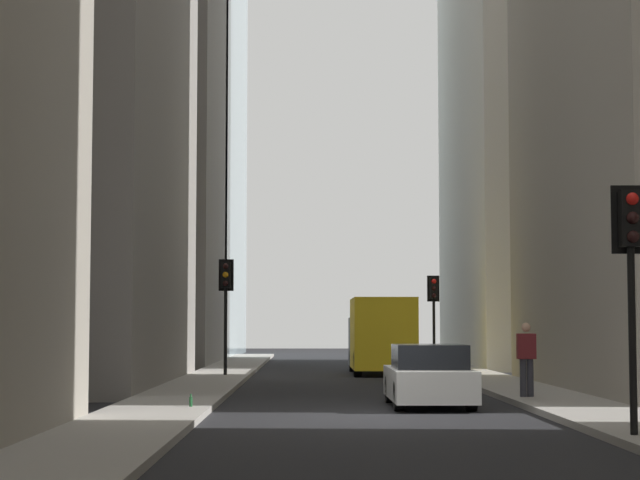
{
  "coord_description": "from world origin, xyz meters",
  "views": [
    {
      "loc": [
        -23.8,
        1.33,
        1.86
      ],
      "look_at": [
        16.33,
        0.94,
        4.81
      ],
      "focal_mm": 64.94,
      "sensor_mm": 36.0,
      "label": 1
    }
  ],
  "objects_px": {
    "sedan_white": "(429,378)",
    "traffic_light_far_junction": "(434,299)",
    "pedestrian": "(526,356)",
    "traffic_light_foreground": "(631,250)",
    "delivery_truck": "(381,335)",
    "traffic_light_midblock": "(226,290)",
    "discarded_bottle": "(191,401)"
  },
  "relations": [
    {
      "from": "traffic_light_midblock",
      "to": "discarded_bottle",
      "type": "height_order",
      "value": "traffic_light_midblock"
    },
    {
      "from": "sedan_white",
      "to": "traffic_light_far_junction",
      "type": "bearing_deg",
      "value": -6.49
    },
    {
      "from": "delivery_truck",
      "to": "traffic_light_foreground",
      "type": "xyz_separation_m",
      "value": [
        -25.56,
        -2.37,
        1.58
      ]
    },
    {
      "from": "sedan_white",
      "to": "traffic_light_midblock",
      "type": "bearing_deg",
      "value": 22.35
    },
    {
      "from": "delivery_truck",
      "to": "traffic_light_foreground",
      "type": "relative_size",
      "value": 1.63
    },
    {
      "from": "delivery_truck",
      "to": "sedan_white",
      "type": "distance_m",
      "value": 17.38
    },
    {
      "from": "traffic_light_midblock",
      "to": "traffic_light_far_junction",
      "type": "xyz_separation_m",
      "value": [
        8.74,
        -8.16,
        -0.14
      ]
    },
    {
      "from": "delivery_truck",
      "to": "traffic_light_far_junction",
      "type": "relative_size",
      "value": 1.7
    },
    {
      "from": "delivery_truck",
      "to": "sedan_white",
      "type": "height_order",
      "value": "delivery_truck"
    },
    {
      "from": "delivery_truck",
      "to": "pedestrian",
      "type": "distance_m",
      "value": 16.14
    },
    {
      "from": "delivery_truck",
      "to": "traffic_light_midblock",
      "type": "distance_m",
      "value": 6.92
    },
    {
      "from": "traffic_light_midblock",
      "to": "traffic_light_far_junction",
      "type": "relative_size",
      "value": 1.05
    },
    {
      "from": "traffic_light_midblock",
      "to": "discarded_bottle",
      "type": "xyz_separation_m",
      "value": [
        -15.5,
        -0.39,
        -2.83
      ]
    },
    {
      "from": "delivery_truck",
      "to": "traffic_light_foreground",
      "type": "distance_m",
      "value": 25.72
    },
    {
      "from": "delivery_truck",
      "to": "traffic_light_midblock",
      "type": "xyz_separation_m",
      "value": [
        -3.72,
        5.61,
        1.62
      ]
    },
    {
      "from": "sedan_white",
      "to": "traffic_light_foreground",
      "type": "relative_size",
      "value": 1.09
    },
    {
      "from": "sedan_white",
      "to": "traffic_light_far_junction",
      "type": "relative_size",
      "value": 1.13
    },
    {
      "from": "pedestrian",
      "to": "traffic_light_foreground",
      "type": "bearing_deg",
      "value": 179.23
    },
    {
      "from": "sedan_white",
      "to": "discarded_bottle",
      "type": "height_order",
      "value": "sedan_white"
    },
    {
      "from": "sedan_white",
      "to": "traffic_light_midblock",
      "type": "relative_size",
      "value": 1.08
    },
    {
      "from": "traffic_light_far_junction",
      "to": "sedan_white",
      "type": "bearing_deg",
      "value": 173.51
    },
    {
      "from": "traffic_light_far_junction",
      "to": "traffic_light_foreground",
      "type": "bearing_deg",
      "value": 179.67
    },
    {
      "from": "traffic_light_foreground",
      "to": "traffic_light_far_junction",
      "type": "xyz_separation_m",
      "value": [
        30.58,
        -0.18,
        -0.11
      ]
    },
    {
      "from": "traffic_light_foreground",
      "to": "pedestrian",
      "type": "bearing_deg",
      "value": -0.77
    },
    {
      "from": "delivery_truck",
      "to": "sedan_white",
      "type": "bearing_deg",
      "value": 180.0
    },
    {
      "from": "sedan_white",
      "to": "pedestrian",
      "type": "relative_size",
      "value": 2.43
    },
    {
      "from": "pedestrian",
      "to": "sedan_white",
      "type": "bearing_deg",
      "value": 119.56
    },
    {
      "from": "traffic_light_far_junction",
      "to": "pedestrian",
      "type": "distance_m",
      "value": 21.05
    },
    {
      "from": "traffic_light_far_junction",
      "to": "discarded_bottle",
      "type": "xyz_separation_m",
      "value": [
        -24.24,
        7.77,
        -2.68
      ]
    },
    {
      "from": "traffic_light_foreground",
      "to": "traffic_light_far_junction",
      "type": "bearing_deg",
      "value": -0.33
    },
    {
      "from": "sedan_white",
      "to": "pedestrian",
      "type": "distance_m",
      "value": 2.91
    },
    {
      "from": "traffic_light_foreground",
      "to": "pedestrian",
      "type": "distance_m",
      "value": 9.81
    }
  ]
}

